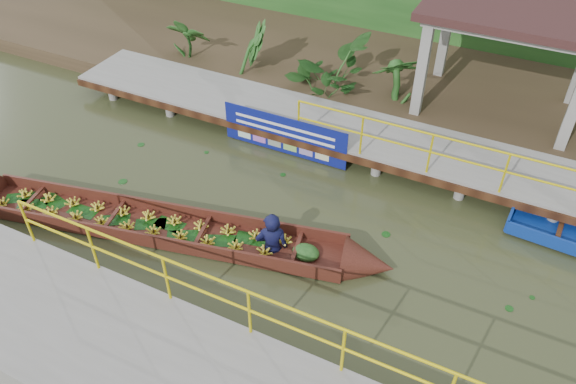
% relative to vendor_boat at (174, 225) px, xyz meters
% --- Properties ---
extents(ground, '(80.00, 80.00, 0.00)m').
position_rel_vendor_boat_xyz_m(ground, '(2.12, 1.17, -0.26)').
color(ground, '#2D3018').
rests_on(ground, ground).
extents(land_strip, '(30.00, 8.00, 0.45)m').
position_rel_vendor_boat_xyz_m(land_strip, '(2.12, 8.67, -0.04)').
color(land_strip, '#35291A').
rests_on(land_strip, ground).
extents(far_dock, '(16.00, 2.06, 1.66)m').
position_rel_vendor_boat_xyz_m(far_dock, '(2.14, 4.59, 0.21)').
color(far_dock, gray).
rests_on(far_dock, ground).
extents(pavilion, '(4.40, 3.00, 3.00)m').
position_rel_vendor_boat_xyz_m(pavilion, '(5.12, 7.47, 2.55)').
color(pavilion, gray).
rests_on(pavilion, ground).
extents(vendor_boat, '(9.99, 3.03, 2.28)m').
position_rel_vendor_boat_xyz_m(vendor_boat, '(0.00, 0.00, 0.00)').
color(vendor_boat, '#3D1810').
rests_on(vendor_boat, ground).
extents(blue_banner, '(3.32, 0.04, 1.04)m').
position_rel_vendor_boat_xyz_m(blue_banner, '(0.77, 3.65, 0.29)').
color(blue_banner, navy).
rests_on(blue_banner, ground).
extents(tropical_plants, '(14.21, 1.21, 1.51)m').
position_rel_vendor_boat_xyz_m(tropical_plants, '(2.42, 6.47, 0.94)').
color(tropical_plants, '#143F14').
rests_on(tropical_plants, ground).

